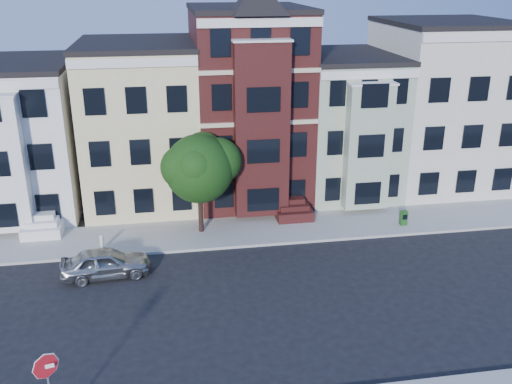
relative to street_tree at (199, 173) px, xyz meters
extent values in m
plane|color=black|center=(3.76, -8.29, -3.71)|extent=(120.00, 120.00, 0.00)
cube|color=#9E9B93|center=(3.76, -0.29, -3.64)|extent=(60.00, 4.00, 0.15)
cube|color=white|center=(-11.24, 6.21, 0.79)|extent=(8.00, 9.00, 9.00)
cube|color=beige|center=(-3.24, 6.21, 1.29)|extent=(7.00, 9.00, 10.00)
cube|color=#381312|center=(3.76, 6.21, 2.29)|extent=(7.00, 9.00, 12.00)
cube|color=#A1B094|center=(10.26, 6.21, 0.79)|extent=(6.00, 9.00, 9.00)
cube|color=silver|center=(17.26, 6.21, 1.79)|extent=(8.00, 9.00, 11.00)
imported|color=#979A9E|center=(-5.05, -4.24, -2.97)|extent=(4.47, 2.10, 1.48)
cube|color=#225C1E|center=(11.95, -1.06, -3.13)|extent=(0.41, 0.37, 0.86)
cylinder|color=silver|center=(-5.48, -1.46, -3.23)|extent=(0.25, 0.25, 0.66)
camera|label=1|loc=(-1.77, -30.24, 10.50)|focal=40.00mm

